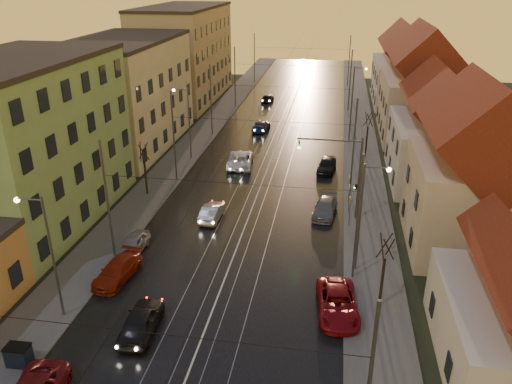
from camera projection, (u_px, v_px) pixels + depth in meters
The scene contains 44 objects.
ground at pixel (195, 355), 27.27m from camera, with size 160.00×160.00×0.00m, color black.
road at pixel (280, 136), 63.34m from camera, with size 16.00×120.00×0.04m, color black.
sidewalk_left at pixel (204, 132), 64.78m from camera, with size 4.00×120.00×0.15m, color #4C4C4C.
sidewalk_right at pixel (360, 140), 61.86m from camera, with size 4.00×120.00×0.15m, color #4C4C4C.
tram_rail_0 at pixel (263, 135), 63.65m from camera, with size 0.06×120.00×0.03m, color gray.
tram_rail_1 at pixel (274, 136), 63.44m from camera, with size 0.06×120.00×0.03m, color gray.
tram_rail_2 at pixel (286, 136), 63.22m from camera, with size 0.06×120.00×0.03m, color gray.
tram_rail_3 at pixel (297, 137), 63.01m from camera, with size 0.06×120.00×0.03m, color gray.
apartment_left_1 at pixel (26, 145), 39.81m from camera, with size 10.00×18.00×13.00m, color #6A955E.
apartment_left_2 at pixel (126, 95), 58.06m from camera, with size 10.00×20.00×12.00m, color #B7AE8D.
apartment_left_3 at pixel (185, 55), 79.30m from camera, with size 10.00×24.00×14.00m, color tan.
house_right_1 at pixel (475, 179), 36.11m from camera, with size 8.67×10.20×10.80m.
house_right_2 at pixel (441, 136), 48.16m from camera, with size 9.18×12.24×9.20m.
house_right_3 at pixel (421, 90), 61.22m from camera, with size 9.18×14.28×11.50m.
house_right_4 at pixel (405, 70), 77.76m from camera, with size 9.18×16.32×10.00m.
catenary_pole_l_1 at pixel (108, 202), 34.82m from camera, with size 0.16×0.16×9.00m, color #595B60.
catenary_pole_r_1 at pixel (358, 220), 32.31m from camera, with size 0.16×0.16×9.00m, color #595B60.
catenary_pole_l_2 at pixel (174, 137), 48.35m from camera, with size 0.16×0.16×9.00m, color #595B60.
catenary_pole_r_2 at pixel (354, 146), 45.84m from camera, with size 0.16×0.16×9.00m, color #595B60.
catenary_pole_l_3 at pixel (211, 101), 61.88m from camera, with size 0.16×0.16×9.00m, color #595B60.
catenary_pole_r_3 at pixel (352, 106), 59.37m from camera, with size 0.16×0.16×9.00m, color #595B60.
catenary_pole_l_4 at pixel (235, 77), 75.41m from camera, with size 0.16×0.16×9.00m, color #595B60.
catenary_pole_r_4 at pixel (350, 81), 72.90m from camera, with size 0.16×0.16×9.00m, color #595B60.
catenary_pole_l_5 at pixel (254, 58), 91.64m from camera, with size 0.16×0.16×9.00m, color #595B60.
catenary_pole_r_5 at pixel (349, 61), 89.13m from camera, with size 0.16×0.16×9.00m, color #595B60.
street_lamp_0 at pixel (46, 246), 28.42m from camera, with size 1.75×0.32×8.00m.
street_lamp_1 at pixel (366, 208), 32.98m from camera, with size 1.75×0.32×8.00m.
street_lamp_2 at pixel (186, 117), 53.68m from camera, with size 1.75×0.32×8.00m.
street_lamp_3 at pixel (355, 90), 65.45m from camera, with size 1.75×0.32×8.00m.
traffic_light_mast at pixel (348, 168), 40.47m from camera, with size 5.30×0.32×7.20m.
bare_tree_0 at pixel (145, 170), 45.79m from camera, with size 1.09×1.09×5.11m.
bare_tree_1 at pixel (383, 273), 30.18m from camera, with size 1.09×1.09×5.11m.
bare_tree_2 at pixel (367, 136), 55.41m from camera, with size 1.09×1.09×5.11m.
driving_car_0 at pixel (141, 321), 28.77m from camera, with size 1.82×4.53×1.54m, color black.
driving_car_1 at pixel (212, 212), 42.02m from camera, with size 1.40×4.03×1.33m, color #A9A9AF.
driving_car_2 at pixel (240, 159), 53.44m from camera, with size 2.57×5.58×1.55m, color white.
driving_car_3 at pixel (261, 126), 65.37m from camera, with size 1.82×4.48×1.30m, color #19264D.
driving_car_4 at pixel (268, 98), 79.58m from camera, with size 1.52×3.79×1.29m, color black.
parked_left_2 at pixel (117, 271), 33.78m from camera, with size 1.85×4.56×1.32m, color maroon.
parked_left_3 at pixel (133, 244), 37.09m from camera, with size 1.51×3.76×1.28m, color #97969B.
parked_right_0 at pixel (338, 303), 30.37m from camera, with size 2.38×5.15×1.43m, color maroon.
parked_right_1 at pixel (325, 208), 42.72m from camera, with size 1.78×4.37×1.27m, color gray.
parked_right_2 at pixel (327, 165), 52.02m from camera, with size 1.70×4.23×1.44m, color black.
dumpster at pixel (19, 356), 26.25m from camera, with size 1.20×0.80×1.10m, color black.
Camera 1 is at (6.68, -20.48, 19.26)m, focal length 35.00 mm.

